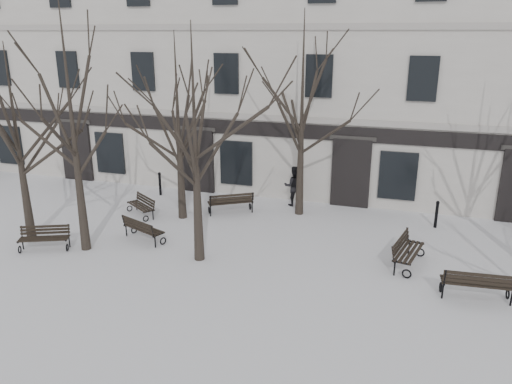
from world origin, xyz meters
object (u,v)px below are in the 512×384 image
at_px(tree_1, 70,100).
at_px(bench_0, 44,237).
at_px(bench_3, 142,205).
at_px(bench_5, 407,250).
at_px(bench_2, 477,283).
at_px(tree_0, 15,121).
at_px(bench_1, 142,228).
at_px(tree_2, 194,118).
at_px(bench_4, 231,202).

distance_m(tree_1, bench_0, 4.81).
bearing_deg(bench_3, bench_5, 26.22).
height_order(bench_2, bench_3, bench_2).
bearing_deg(tree_0, bench_0, -29.08).
height_order(tree_1, bench_1, tree_1).
relative_size(tree_0, tree_2, 0.92).
xyz_separation_m(bench_2, bench_5, (-1.91, 1.67, -0.00)).
xyz_separation_m(tree_1, bench_1, (1.51, 1.20, -4.59)).
bearing_deg(bench_1, bench_4, -97.43).
xyz_separation_m(bench_0, bench_2, (13.69, 0.76, 0.07)).
bearing_deg(bench_2, bench_0, -1.40).
relative_size(tree_1, bench_4, 4.34).
bearing_deg(tree_0, tree_2, 2.32).
bearing_deg(bench_5, bench_1, 107.62).
height_order(tree_0, bench_3, tree_0).
height_order(bench_0, bench_4, bench_4).
bearing_deg(bench_2, tree_0, -4.01).
relative_size(tree_0, bench_5, 3.48).
height_order(bench_0, bench_2, bench_2).
height_order(tree_0, tree_2, tree_2).
xyz_separation_m(tree_2, bench_2, (8.36, -0.11, -4.13)).
xyz_separation_m(tree_0, bench_1, (3.91, 1.04, -3.80)).
distance_m(bench_0, bench_1, 3.26).
bearing_deg(tree_1, bench_2, 1.39).
bearing_deg(tree_0, bench_5, 8.03).
relative_size(tree_2, bench_2, 3.88).
relative_size(tree_1, bench_0, 4.74).
bearing_deg(bench_4, bench_5, 126.10).
distance_m(tree_2, bench_0, 6.84).
height_order(tree_2, bench_1, tree_2).
relative_size(bench_3, bench_4, 0.86).
bearing_deg(bench_4, tree_2, 64.57).
bearing_deg(bench_3, bench_0, -75.62).
bearing_deg(bench_3, bench_1, -25.18).
xyz_separation_m(tree_0, tree_2, (6.43, 0.26, 0.38)).
bearing_deg(tree_2, tree_0, -177.68).
relative_size(tree_0, tree_1, 0.84).
height_order(bench_1, bench_2, bench_2).
bearing_deg(tree_2, tree_1, -174.13).
xyz_separation_m(bench_1, bench_4, (2.02, 3.57, 0.03)).
bearing_deg(bench_3, bench_4, 55.29).
xyz_separation_m(bench_3, bench_4, (3.36, 1.27, 0.07)).
height_order(tree_0, bench_0, tree_0).
height_order(bench_2, bench_5, same).
bearing_deg(tree_1, bench_0, -160.49).
height_order(bench_0, bench_1, bench_1).
xyz_separation_m(tree_1, bench_2, (12.39, 0.30, -4.55)).
bearing_deg(bench_4, tree_1, 21.48).
distance_m(bench_1, bench_2, 10.92).
bearing_deg(tree_2, bench_3, 141.34).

